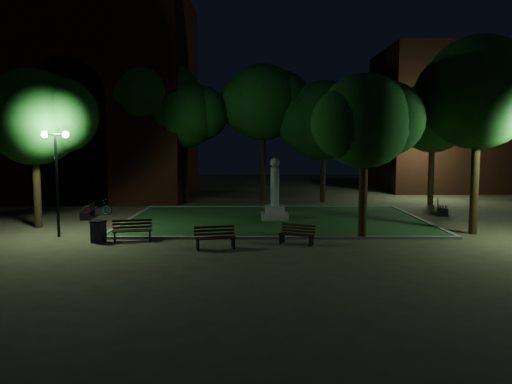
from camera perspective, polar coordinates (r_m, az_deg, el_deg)
ground at (r=24.22m, az=2.33°, el=-4.00°), size 80.00×80.00×0.00m
lawn at (r=26.19m, az=2.15°, el=-3.18°), size 15.00×10.00×0.08m
lawn_kerb at (r=26.18m, az=2.15°, el=-3.14°), size 15.40×10.40×0.12m
monument at (r=26.06m, az=2.16°, el=-1.19°), size 1.40×1.40×3.20m
building_main at (r=40.60m, az=-21.87°, el=9.92°), size 20.00×12.00×15.00m
building_far at (r=47.85m, az=23.53°, el=7.48°), size 16.00×10.00×12.00m
tree_west at (r=25.93m, az=-23.85°, el=7.85°), size 5.56×4.54×7.54m
tree_north_wl at (r=34.03m, az=-8.03°, el=8.78°), size 5.59×4.56×8.25m
tree_north_er at (r=34.57m, az=7.93°, el=8.06°), size 6.69×5.46×8.29m
tree_ne at (r=34.73m, az=19.76°, el=8.15°), size 5.80×4.73×8.16m
tree_east at (r=24.18m, az=24.34°, el=10.30°), size 6.06×4.94×8.70m
tree_se at (r=21.37m, az=12.54°, el=7.89°), size 4.84×3.95×6.92m
tree_nw at (r=34.88m, az=-12.06°, el=10.77°), size 6.54×5.34×9.93m
tree_far_north at (r=34.86m, az=1.00°, el=10.20°), size 6.40×5.23×9.45m
lamppost_sw at (r=22.92m, az=-21.87°, el=3.03°), size 1.18×0.28×4.55m
lamppost_nw at (r=36.41m, az=-16.88°, el=3.39°), size 1.18×0.28×3.92m
lamppost_ne at (r=37.87m, az=19.21°, el=3.66°), size 1.18×0.28×4.21m
bench_near_left at (r=19.23m, az=-4.69°, el=-5.30°), size 1.65×0.90×0.86m
bench_near_right at (r=20.13m, az=4.72°, el=-4.92°), size 1.50×1.01×0.78m
bench_west_near at (r=21.27m, az=-13.94°, el=-4.37°), size 1.69×0.90×0.88m
bench_left_side at (r=28.21m, az=-18.60°, el=-2.12°), size 0.72×1.57×0.83m
bench_right_side at (r=30.01m, az=20.45°, el=-1.67°), size 1.09×1.74×0.90m
trash_bin at (r=21.36m, az=-17.56°, el=-4.31°), size 0.64×0.64×0.90m
bicycle at (r=29.51m, az=-17.72°, el=-1.67°), size 1.69×0.62×0.88m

